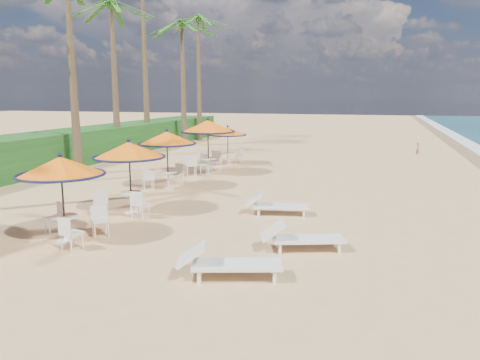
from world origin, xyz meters
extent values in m
plane|color=tan|center=(0.00, 0.00, 0.00)|extent=(160.00, 160.00, 0.00)
cube|color=#194716|center=(-13.50, 11.00, 0.90)|extent=(3.00, 40.00, 1.80)
cylinder|color=black|center=(-4.91, -0.01, 1.10)|extent=(0.05, 0.05, 2.20)
cone|color=orange|center=(-4.91, -0.01, 1.96)|extent=(2.20, 2.20, 0.48)
torus|color=#111434|center=(-4.91, -0.01, 1.74)|extent=(2.20, 2.20, 0.07)
sphere|color=#111434|center=(-4.91, -0.01, 2.24)|extent=(0.11, 0.11, 0.11)
cylinder|color=white|center=(-4.91, -0.01, 0.65)|extent=(0.67, 0.67, 0.04)
cylinder|color=white|center=(-4.91, -0.01, 0.34)|extent=(0.08, 0.08, 0.67)
cylinder|color=black|center=(-4.74, 3.06, 1.14)|extent=(0.05, 0.05, 2.28)
cone|color=orange|center=(-4.74, 3.06, 2.03)|extent=(2.28, 2.28, 0.50)
torus|color=#111434|center=(-4.74, 3.06, 1.81)|extent=(2.28, 2.28, 0.07)
sphere|color=#111434|center=(-4.74, 3.06, 2.32)|extent=(0.12, 0.12, 0.12)
cylinder|color=white|center=(-4.74, 3.06, 0.67)|extent=(0.69, 0.69, 0.04)
cylinder|color=white|center=(-4.74, 3.06, 0.35)|extent=(0.08, 0.08, 0.69)
cylinder|color=black|center=(-5.30, 6.98, 1.15)|extent=(0.05, 0.05, 2.30)
cone|color=orange|center=(-5.30, 6.98, 2.05)|extent=(2.30, 2.30, 0.50)
torus|color=#111434|center=(-5.30, 6.98, 1.82)|extent=(2.30, 2.30, 0.07)
sphere|color=#111434|center=(-5.30, 6.98, 2.34)|extent=(0.12, 0.12, 0.12)
cylinder|color=white|center=(-5.30, 6.98, 0.68)|extent=(0.70, 0.70, 0.04)
cylinder|color=white|center=(-5.30, 6.98, 0.35)|extent=(0.08, 0.08, 0.70)
cylinder|color=black|center=(-4.95, 10.65, 1.28)|extent=(0.06, 0.06, 2.56)
cone|color=orange|center=(-4.95, 10.65, 2.28)|extent=(2.56, 2.56, 0.56)
torus|color=#111434|center=(-4.95, 10.65, 2.03)|extent=(2.56, 2.56, 0.08)
sphere|color=#111434|center=(-4.95, 10.65, 2.61)|extent=(0.13, 0.13, 0.13)
cylinder|color=white|center=(-4.95, 10.65, 0.76)|extent=(0.78, 0.78, 0.04)
cylinder|color=white|center=(-4.95, 10.65, 0.39)|extent=(0.09, 0.09, 0.78)
cylinder|color=black|center=(-5.06, 13.95, 1.01)|extent=(0.04, 0.04, 2.03)
cone|color=orange|center=(-5.06, 13.95, 1.81)|extent=(2.03, 2.03, 0.44)
torus|color=#111434|center=(-5.06, 13.95, 1.61)|extent=(2.03, 2.03, 0.06)
sphere|color=#111434|center=(-5.06, 13.95, 2.06)|extent=(0.11, 0.11, 0.11)
cylinder|color=white|center=(-5.06, 13.95, 0.60)|extent=(0.62, 0.62, 0.04)
cylinder|color=white|center=(-5.06, 13.95, 0.31)|extent=(0.07, 0.07, 0.62)
cube|color=white|center=(0.08, -1.16, 0.30)|extent=(1.95, 1.18, 0.08)
cube|color=white|center=(-0.80, -1.43, 0.54)|extent=(0.78, 0.82, 0.46)
cube|color=white|center=(0.08, -1.16, 0.13)|extent=(0.06, 0.06, 0.26)
cube|color=white|center=(1.22, 1.03, 0.29)|extent=(1.84, 1.17, 0.07)
cube|color=white|center=(0.40, 0.75, 0.51)|extent=(0.75, 0.79, 0.43)
cube|color=white|center=(1.22, 1.03, 0.12)|extent=(0.06, 0.06, 0.24)
cube|color=white|center=(-0.10, 4.21, 0.28)|extent=(1.79, 0.94, 0.07)
cube|color=white|center=(-0.94, 4.05, 0.50)|extent=(0.68, 0.72, 0.42)
cube|color=white|center=(-0.10, 4.21, 0.12)|extent=(0.06, 0.06, 0.24)
cone|color=brown|center=(-10.84, 8.88, 4.33)|extent=(0.44, 0.44, 8.67)
cone|color=brown|center=(-12.35, 14.91, 4.39)|extent=(0.44, 0.44, 8.79)
sphere|color=#245418|center=(-12.35, 14.91, 8.79)|extent=(0.56, 0.56, 0.56)
cone|color=brown|center=(-12.91, 19.78, 5.93)|extent=(0.44, 0.44, 11.85)
cone|color=brown|center=(-11.10, 22.05, 4.31)|extent=(0.44, 0.44, 8.61)
sphere|color=#245418|center=(-11.10, 22.05, 8.61)|extent=(0.56, 0.56, 0.56)
cone|color=brown|center=(-11.50, 26.15, 4.81)|extent=(0.44, 0.44, 9.61)
sphere|color=#245418|center=(-11.50, 26.15, 9.61)|extent=(0.56, 0.56, 0.56)
imported|color=#96654C|center=(5.07, 21.22, 0.42)|extent=(0.29, 0.35, 0.83)
camera|label=1|loc=(2.75, -9.86, 3.74)|focal=35.00mm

